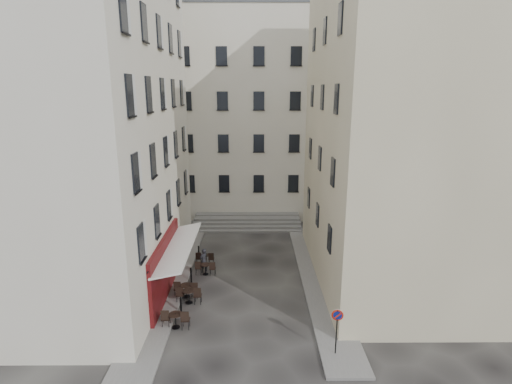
{
  "coord_description": "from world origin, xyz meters",
  "views": [
    {
      "loc": [
        0.57,
        -19.69,
        11.47
      ],
      "look_at": [
        0.71,
        4.0,
        5.32
      ],
      "focal_mm": 28.0,
      "sensor_mm": 36.0,
      "label": 1
    }
  ],
  "objects_px": {
    "pedestrian": "(204,260)",
    "no_parking_sign": "(337,323)",
    "bistro_table_a": "(176,319)",
    "bistro_table_b": "(189,295)"
  },
  "relations": [
    {
      "from": "pedestrian",
      "to": "no_parking_sign",
      "type": "bearing_deg",
      "value": 86.5
    },
    {
      "from": "no_parking_sign",
      "to": "bistro_table_a",
      "type": "bearing_deg",
      "value": 173.21
    },
    {
      "from": "no_parking_sign",
      "to": "bistro_table_a",
      "type": "relative_size",
      "value": 1.62
    },
    {
      "from": "no_parking_sign",
      "to": "bistro_table_b",
      "type": "xyz_separation_m",
      "value": [
        -7.18,
        4.51,
        -1.1
      ]
    },
    {
      "from": "bistro_table_a",
      "to": "bistro_table_b",
      "type": "relative_size",
      "value": 0.99
    },
    {
      "from": "no_parking_sign",
      "to": "pedestrian",
      "type": "distance_m",
      "value": 10.85
    },
    {
      "from": "bistro_table_b",
      "to": "pedestrian",
      "type": "bearing_deg",
      "value": 84.83
    },
    {
      "from": "no_parking_sign",
      "to": "pedestrian",
      "type": "xyz_separation_m",
      "value": [
        -6.82,
        8.4,
        -0.82
      ]
    },
    {
      "from": "bistro_table_b",
      "to": "no_parking_sign",
      "type": "bearing_deg",
      "value": -32.13
    },
    {
      "from": "pedestrian",
      "to": "bistro_table_b",
      "type": "bearing_deg",
      "value": 42.23
    }
  ]
}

